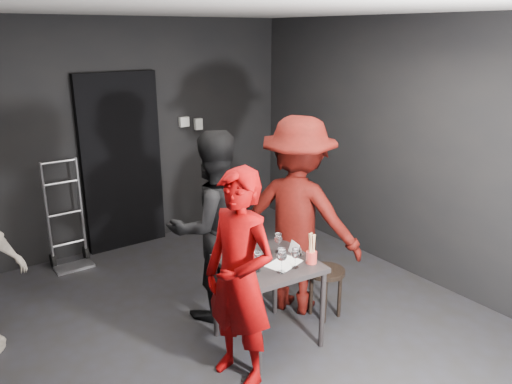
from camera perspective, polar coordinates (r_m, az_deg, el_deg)
floor at (r=4.51m, az=-2.40°, el=-16.28°), size 4.50×5.00×0.02m
ceiling at (r=3.74m, az=-2.97°, el=20.45°), size 4.50×5.00×0.02m
wall_back at (r=6.11m, az=-15.53°, el=6.09°), size 4.50×0.04×2.70m
wall_right at (r=5.42m, az=17.82°, el=4.45°), size 0.04×5.00×2.70m
doorway at (r=6.12m, az=-15.10°, el=3.26°), size 0.95×0.10×2.10m
wallbox_upper at (r=6.38m, az=-8.23°, el=7.95°), size 0.12×0.06×0.12m
wallbox_lower at (r=6.48m, az=-6.63°, el=7.72°), size 0.10×0.06×0.14m
hand_truck at (r=6.01m, az=-20.49°, el=-5.93°), size 0.41×0.34×1.22m
tasting_table at (r=4.14m, az=1.42°, el=-9.14°), size 0.72×0.72×0.75m
stool at (r=4.67m, az=8.00°, el=-9.84°), size 0.34×0.34×0.47m
server_red at (r=3.62m, az=-1.92°, el=-8.70°), size 0.59×0.76×1.82m
woman_black at (r=4.44m, az=-5.00°, el=-2.24°), size 1.02×0.61×2.02m
man_maroon at (r=4.50m, az=4.89°, el=-0.32°), size 1.30×1.60×2.26m
tasting_mat at (r=4.06m, az=3.23°, el=-8.15°), size 0.33×0.26×0.00m
wine_glass_a at (r=3.90m, az=0.18°, el=-7.79°), size 0.08×0.08×0.19m
wine_glass_b at (r=4.03m, az=-2.62°, el=-6.81°), size 0.08×0.08×0.20m
wine_glass_c at (r=4.14m, az=-0.18°, el=-5.92°), size 0.09×0.09×0.22m
wine_glass_d at (r=3.88m, az=2.95°, el=-7.68°), size 0.09×0.09×0.22m
wine_glass_e at (r=3.96m, az=4.52°, el=-7.40°), size 0.09×0.09×0.18m
wine_glass_f at (r=4.22m, az=2.56°, el=-5.70°), size 0.09×0.09×0.19m
wine_bottle at (r=3.91m, az=-2.58°, el=-7.16°), size 0.08×0.08×0.33m
breadstick_cup at (r=4.04m, az=6.38°, el=-6.47°), size 0.09×0.09×0.27m
reserved_card at (r=4.21m, az=4.37°, el=-6.45°), size 0.10×0.14×0.10m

